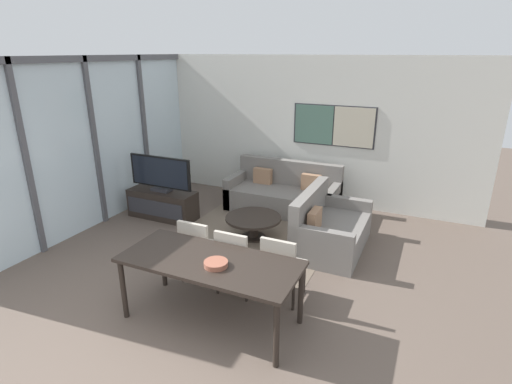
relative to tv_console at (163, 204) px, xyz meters
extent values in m
plane|color=brown|center=(1.96, -3.09, -0.25)|extent=(24.00, 24.00, 0.00)
cube|color=silver|center=(1.96, 1.95, 1.15)|extent=(6.68, 0.06, 2.80)
cube|color=#2D2D33|center=(2.56, 1.91, 1.30)|extent=(1.54, 0.01, 0.76)
cube|color=#4C7060|center=(2.19, 1.91, 1.30)|extent=(0.73, 0.02, 0.72)
cube|color=beige|center=(2.93, 1.91, 1.30)|extent=(0.73, 0.02, 0.72)
cube|color=silver|center=(-0.88, -0.57, 1.15)|extent=(0.02, 5.04, 2.80)
cube|color=#515156|center=(-0.85, -0.57, 2.50)|extent=(0.07, 5.04, 0.10)
cube|color=#515156|center=(-0.85, -1.83, 1.15)|extent=(0.07, 0.08, 2.80)
cube|color=#515156|center=(-0.85, -0.57, 1.15)|extent=(0.07, 0.08, 2.80)
cube|color=#515156|center=(-0.85, 0.69, 1.15)|extent=(0.07, 0.08, 2.80)
cube|color=#706051|center=(1.85, -0.10, -0.25)|extent=(2.41, 2.19, 0.01)
cube|color=black|center=(0.00, 0.00, 0.00)|extent=(1.25, 0.46, 0.51)
cube|color=#2D2D33|center=(0.00, -0.24, 0.00)|extent=(1.15, 0.01, 0.28)
cube|color=#2D2D33|center=(0.00, 0.00, 0.28)|extent=(0.36, 0.20, 0.05)
cube|color=#2D2D33|center=(0.00, 0.00, 0.34)|extent=(0.06, 0.03, 0.08)
cube|color=black|center=(0.00, 0.00, 0.60)|extent=(1.24, 0.04, 0.56)
cube|color=black|center=(0.00, -0.02, 0.60)|extent=(1.15, 0.01, 0.50)
cube|color=slate|center=(1.85, 1.19, -0.04)|extent=(2.05, 0.91, 0.42)
cube|color=slate|center=(1.85, 1.57, 0.19)|extent=(2.05, 0.16, 0.89)
cube|color=slate|center=(0.89, 1.19, 0.05)|extent=(0.14, 0.91, 0.60)
cube|color=slate|center=(2.80, 1.19, 0.05)|extent=(0.14, 0.91, 0.60)
cube|color=#9E7556|center=(1.36, 1.39, 0.32)|extent=(0.36, 0.12, 0.30)
cube|color=#9E7556|center=(2.34, 1.39, 0.32)|extent=(0.36, 0.12, 0.30)
cube|color=slate|center=(3.09, 0.08, -0.04)|extent=(0.91, 1.51, 0.42)
cube|color=slate|center=(2.72, 0.08, 0.19)|extent=(0.16, 1.51, 0.89)
cube|color=slate|center=(3.09, -0.60, 0.05)|extent=(0.91, 0.14, 0.60)
cube|color=slate|center=(3.09, 0.77, 0.05)|extent=(0.91, 0.14, 0.60)
cube|color=#9E7556|center=(2.90, -0.26, 0.32)|extent=(0.12, 0.36, 0.30)
cylinder|color=black|center=(1.85, -0.10, -0.24)|extent=(0.40, 0.40, 0.03)
cylinder|color=black|center=(1.85, -0.10, -0.09)|extent=(0.16, 0.16, 0.33)
cylinder|color=black|center=(1.85, -0.10, 0.10)|extent=(0.89, 0.89, 0.04)
cube|color=black|center=(2.30, -2.18, 0.49)|extent=(1.95, 0.84, 0.04)
cylinder|color=black|center=(1.38, -2.54, 0.11)|extent=(0.06, 0.06, 0.72)
cylinder|color=black|center=(3.22, -2.54, 0.11)|extent=(0.06, 0.06, 0.72)
cylinder|color=black|center=(1.38, -1.82, 0.11)|extent=(0.06, 0.06, 0.72)
cylinder|color=black|center=(3.22, -1.82, 0.11)|extent=(0.06, 0.06, 0.72)
cube|color=#B2A899|center=(1.73, -1.43, 0.16)|extent=(0.46, 0.46, 0.06)
cube|color=#B2A899|center=(1.73, -1.64, 0.40)|extent=(0.42, 0.05, 0.41)
cylinder|color=black|center=(1.53, -1.63, -0.06)|extent=(0.04, 0.04, 0.39)
cylinder|color=black|center=(1.93, -1.63, -0.06)|extent=(0.04, 0.04, 0.39)
cylinder|color=black|center=(1.53, -1.23, -0.06)|extent=(0.04, 0.04, 0.39)
cylinder|color=black|center=(1.93, -1.23, -0.06)|extent=(0.04, 0.04, 0.39)
cube|color=#B2A899|center=(2.30, -1.50, 0.16)|extent=(0.46, 0.46, 0.06)
cube|color=#B2A899|center=(2.30, -1.71, 0.40)|extent=(0.42, 0.05, 0.41)
cylinder|color=black|center=(2.10, -1.70, -0.06)|extent=(0.04, 0.04, 0.39)
cylinder|color=black|center=(2.50, -1.70, -0.06)|extent=(0.04, 0.04, 0.39)
cylinder|color=black|center=(2.10, -1.30, -0.06)|extent=(0.04, 0.04, 0.39)
cylinder|color=black|center=(2.50, -1.30, -0.06)|extent=(0.04, 0.04, 0.39)
cube|color=#B2A899|center=(2.87, -1.44, 0.16)|extent=(0.46, 0.46, 0.06)
cube|color=#B2A899|center=(2.87, -1.64, 0.40)|extent=(0.42, 0.05, 0.41)
cylinder|color=black|center=(2.67, -1.64, -0.06)|extent=(0.04, 0.04, 0.39)
cylinder|color=black|center=(3.07, -1.64, -0.06)|extent=(0.04, 0.04, 0.39)
cylinder|color=black|center=(2.67, -1.24, -0.06)|extent=(0.04, 0.04, 0.39)
cylinder|color=black|center=(3.07, -1.24, -0.06)|extent=(0.04, 0.04, 0.39)
cylinder|color=#995642|center=(2.43, -2.27, 0.53)|extent=(0.25, 0.25, 0.06)
torus|color=#995642|center=(2.43, -2.27, 0.55)|extent=(0.25, 0.25, 0.02)
camera|label=1|loc=(4.31, -5.40, 2.61)|focal=28.00mm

